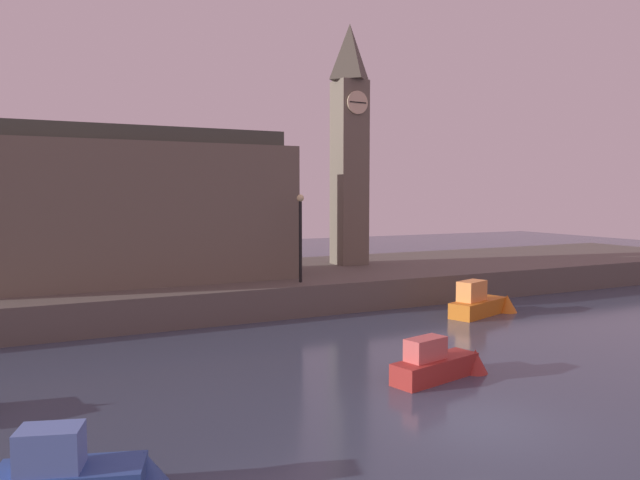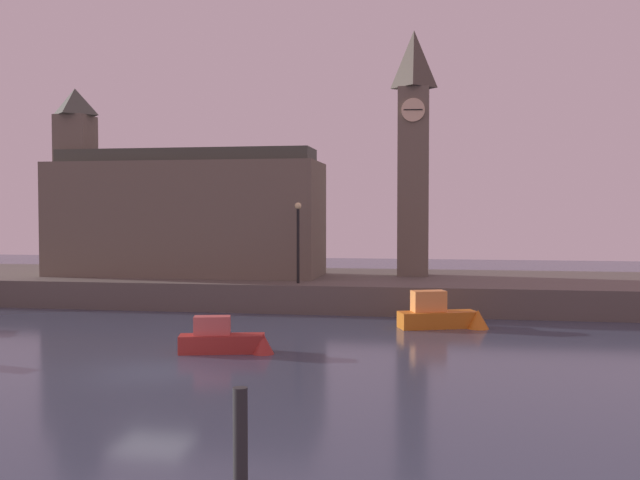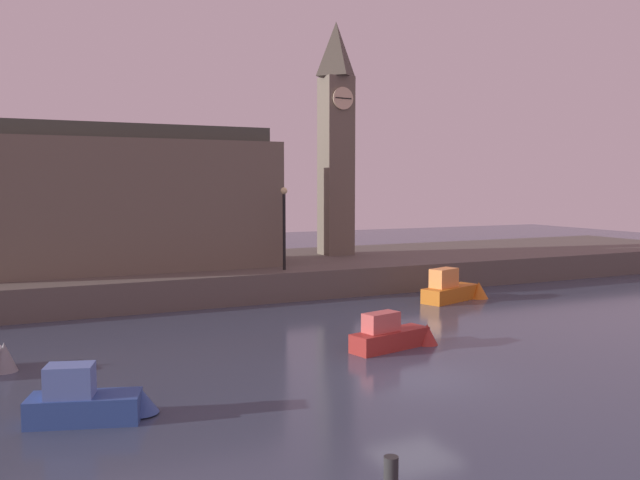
{
  "view_description": "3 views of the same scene",
  "coord_description": "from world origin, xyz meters",
  "px_view_note": "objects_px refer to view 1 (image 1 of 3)",
  "views": [
    {
      "loc": [
        -10.17,
        -11.6,
        5.84
      ],
      "look_at": [
        3.52,
        16.54,
        3.45
      ],
      "focal_mm": 33.93,
      "sensor_mm": 36.0,
      "label": 1
    },
    {
      "loc": [
        9.41,
        -22.6,
        5.3
      ],
      "look_at": [
        3.12,
        14.99,
        3.84
      ],
      "focal_mm": 40.72,
      "sensor_mm": 36.0,
      "label": 2
    },
    {
      "loc": [
        -11.14,
        -16.93,
        5.98
      ],
      "look_at": [
        3.86,
        15.17,
        3.01
      ],
      "focal_mm": 37.42,
      "sensor_mm": 36.0,
      "label": 3
    }
  ],
  "objects_px": {
    "boat_tour_blue": "(81,474)",
    "boat_patrol_orange": "(482,303)",
    "clock_tower": "(350,141)",
    "boat_dinghy_red": "(441,364)",
    "streetlamp": "(300,228)",
    "parliament_hall": "(115,206)"
  },
  "relations": [
    {
      "from": "boat_dinghy_red",
      "to": "boat_tour_blue",
      "type": "relative_size",
      "value": 1.1
    },
    {
      "from": "boat_dinghy_red",
      "to": "streetlamp",
      "type": "bearing_deg",
      "value": 88.12
    },
    {
      "from": "parliament_hall",
      "to": "boat_tour_blue",
      "type": "xyz_separation_m",
      "value": [
        -3.13,
        -18.73,
        -4.76
      ]
    },
    {
      "from": "clock_tower",
      "to": "boat_tour_blue",
      "type": "distance_m",
      "value": 28.19
    },
    {
      "from": "parliament_hall",
      "to": "boat_tour_blue",
      "type": "relative_size",
      "value": 4.73
    },
    {
      "from": "streetlamp",
      "to": "boat_dinghy_red",
      "type": "bearing_deg",
      "value": -91.88
    },
    {
      "from": "clock_tower",
      "to": "boat_dinghy_red",
      "type": "bearing_deg",
      "value": -109.7
    },
    {
      "from": "boat_tour_blue",
      "to": "streetlamp",
      "type": "bearing_deg",
      "value": 52.96
    },
    {
      "from": "parliament_hall",
      "to": "boat_patrol_orange",
      "type": "relative_size",
      "value": 3.76
    },
    {
      "from": "parliament_hall",
      "to": "boat_dinghy_red",
      "type": "relative_size",
      "value": 4.32
    },
    {
      "from": "clock_tower",
      "to": "boat_dinghy_red",
      "type": "xyz_separation_m",
      "value": [
        -6.27,
        -17.51,
        -8.59
      ]
    },
    {
      "from": "clock_tower",
      "to": "streetlamp",
      "type": "bearing_deg",
      "value": -135.57
    },
    {
      "from": "streetlamp",
      "to": "boat_patrol_orange",
      "type": "xyz_separation_m",
      "value": [
        7.66,
        -4.42,
        -3.59
      ]
    },
    {
      "from": "clock_tower",
      "to": "boat_patrol_orange",
      "type": "height_order",
      "value": "clock_tower"
    },
    {
      "from": "clock_tower",
      "to": "boat_dinghy_red",
      "type": "relative_size",
      "value": 3.86
    },
    {
      "from": "boat_tour_blue",
      "to": "boat_patrol_orange",
      "type": "bearing_deg",
      "value": 29.04
    },
    {
      "from": "parliament_hall",
      "to": "boat_dinghy_red",
      "type": "distance_m",
      "value": 18.02
    },
    {
      "from": "clock_tower",
      "to": "streetlamp",
      "type": "height_order",
      "value": "clock_tower"
    },
    {
      "from": "streetlamp",
      "to": "parliament_hall",
      "type": "bearing_deg",
      "value": 154.88
    },
    {
      "from": "parliament_hall",
      "to": "boat_dinghy_red",
      "type": "bearing_deg",
      "value": -63.53
    },
    {
      "from": "streetlamp",
      "to": "boat_patrol_orange",
      "type": "relative_size",
      "value": 0.99
    },
    {
      "from": "clock_tower",
      "to": "boat_dinghy_red",
      "type": "distance_m",
      "value": 20.48
    }
  ]
}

